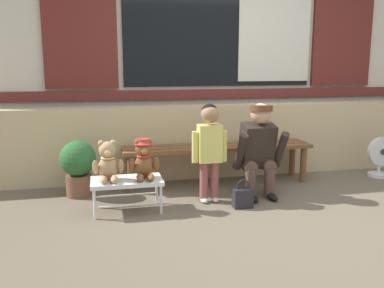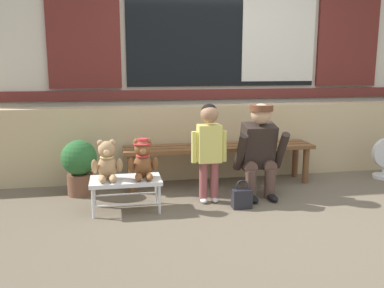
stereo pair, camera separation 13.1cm
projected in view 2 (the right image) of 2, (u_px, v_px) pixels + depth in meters
The scene contains 11 objects.
ground_plane at pixel (274, 216), 3.70m from camera, with size 60.00×60.00×0.00m, color brown.
brick_low_wall at pixel (231, 140), 5.00m from camera, with size 6.74×0.25×0.85m, color tan.
shop_facade at pixel (222, 33), 5.25m from camera, with size 6.88×0.26×3.40m.
wooden_bench_long at pixel (219, 151), 4.61m from camera, with size 2.10×0.40×0.44m.
small_display_bench at pixel (126, 182), 3.79m from camera, with size 0.64×0.36×0.30m.
teddy_bear_plain at pixel (107, 162), 3.73m from camera, with size 0.28×0.26×0.36m.
teddy_bear_with_hat at pixel (143, 159), 3.78m from camera, with size 0.28×0.27×0.36m.
child_standing at pixel (209, 142), 3.96m from camera, with size 0.35×0.18×0.96m.
adult_crouching at pixel (259, 150), 4.16m from camera, with size 0.50×0.49×0.95m.
handbag_on_ground at pixel (242, 198), 3.88m from camera, with size 0.18×0.11×0.27m.
potted_plant at pixel (79, 164), 4.24m from camera, with size 0.36×0.36×0.57m.
Camera 2 is at (-1.37, -3.32, 1.32)m, focal length 39.04 mm.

